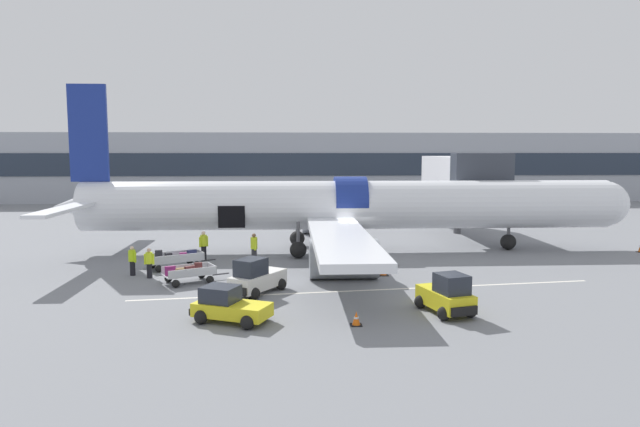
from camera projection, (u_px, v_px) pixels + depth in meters
name	position (u px, v px, depth m)	size (l,w,h in m)	color
ground_plane	(358.00, 259.00, 35.71)	(500.00, 500.00, 0.00)	slate
apron_marking_line	(372.00, 290.00, 27.71)	(22.84, 2.98, 0.01)	silver
terminal_strip	(320.00, 167.00, 79.05)	(100.92, 12.23, 9.00)	#9EA3AD
jet_bridge_stub	(462.00, 177.00, 45.18)	(4.14, 12.51, 6.56)	#4C4C51
airplane	(341.00, 207.00, 38.03)	(38.49, 32.79, 10.97)	white
baggage_tug_lead	(229.00, 306.00, 22.57)	(3.36, 2.58, 1.41)	yellow
baggage_tug_mid	(447.00, 296.00, 23.66)	(2.26, 3.13, 1.74)	yellow
baggage_tug_rear	(256.00, 278.00, 26.96)	(2.76, 3.36, 1.75)	silver
baggage_cart_loading	(176.00, 260.00, 32.89)	(3.91, 2.65, 1.09)	#B7BABF
baggage_cart_queued	(189.00, 274.00, 29.18)	(3.37, 2.40, 0.97)	#B7BABF
ground_crew_loader_a	(204.00, 245.00, 35.22)	(0.57, 0.57, 1.80)	black
ground_crew_loader_b	(149.00, 262.00, 30.25)	(0.55, 0.37, 1.60)	black
ground_crew_driver	(254.00, 247.00, 34.24)	(0.53, 0.62, 1.81)	#2D2D33
ground_crew_supervisor	(132.00, 260.00, 30.87)	(0.53, 0.50, 1.61)	black
safety_cone_engine_left	(356.00, 319.00, 22.11)	(0.45, 0.45, 0.56)	black
safety_cone_wingtip	(383.00, 270.00, 30.96)	(0.54, 0.54, 0.67)	black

